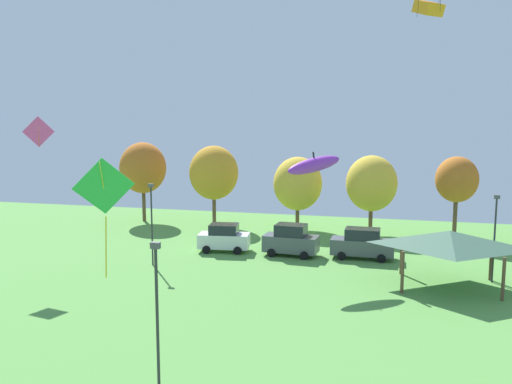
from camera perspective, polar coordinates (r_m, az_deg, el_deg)
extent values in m
cube|color=#E54C93|center=(40.19, -21.93, 5.91)|extent=(1.92, 0.95, 2.11)
cylinder|color=orange|center=(40.17, -21.94, 5.91)|extent=(0.14, 0.21, 1.91)
cube|color=orange|center=(35.18, 17.70, 17.94)|extent=(1.94, 1.95, 1.09)
ellipsoid|color=purple|center=(36.87, 6.14, 2.85)|extent=(3.80, 3.90, 1.64)
cube|color=black|center=(36.85, 6.14, 3.28)|extent=(0.26, 0.26, 1.23)
cube|color=green|center=(20.44, -15.74, 0.58)|extent=(1.88, 1.25, 2.14)
cylinder|color=yellow|center=(20.42, -15.77, 0.57)|extent=(0.26, 0.84, 1.86)
cylinder|color=yellow|center=(20.84, -15.51, -5.59)|extent=(0.15, 0.36, 2.24)
cube|color=silver|center=(43.41, -3.39, -5.12)|extent=(4.21, 2.31, 1.11)
cube|color=#1E232D|center=(43.21, -3.40, -3.90)|extent=(2.40, 1.94, 0.78)
cylinder|color=black|center=(42.46, -1.95, -6.18)|extent=(0.66, 0.30, 0.64)
cylinder|color=black|center=(44.21, -1.58, -5.61)|extent=(0.66, 0.30, 0.64)
cylinder|color=black|center=(42.91, -5.25, -6.06)|extent=(0.66, 0.30, 0.64)
cylinder|color=black|center=(44.64, -4.75, -5.50)|extent=(0.66, 0.30, 0.64)
cube|color=#4C5156|center=(42.11, 3.69, -5.43)|extent=(4.30, 2.14, 1.26)
cube|color=#1E232D|center=(41.88, 3.70, -4.00)|extent=(2.42, 1.85, 0.88)
cylinder|color=black|center=(41.10, 5.10, -6.68)|extent=(0.66, 0.27, 0.64)
cylinder|color=black|center=(42.82, 5.67, -6.09)|extent=(0.66, 0.27, 0.64)
cylinder|color=black|center=(41.75, 1.63, -6.42)|extent=(0.66, 0.27, 0.64)
cylinder|color=black|center=(43.45, 2.34, -5.85)|extent=(0.66, 0.27, 0.64)
cube|color=#4C5156|center=(41.92, 11.12, -5.68)|extent=(4.71, 1.79, 1.18)
cube|color=#1E232D|center=(41.70, 11.16, -4.35)|extent=(2.60, 1.63, 0.82)
cylinder|color=black|center=(41.16, 13.05, -6.84)|extent=(0.64, 0.23, 0.64)
cylinder|color=black|center=(42.84, 13.13, -6.26)|extent=(0.64, 0.23, 0.64)
cylinder|color=black|center=(41.34, 9.00, -6.66)|extent=(0.64, 0.23, 0.64)
cylinder|color=black|center=(43.01, 9.24, -6.10)|extent=(0.64, 0.23, 0.64)
cylinder|color=brown|center=(34.32, 15.16, -8.17)|extent=(0.20, 0.20, 2.60)
cylinder|color=brown|center=(34.92, 24.60, -8.35)|extent=(0.20, 0.20, 2.60)
cylinder|color=brown|center=(38.37, 15.06, -6.47)|extent=(0.20, 0.20, 2.60)
cylinder|color=brown|center=(38.91, 23.50, -6.66)|extent=(0.20, 0.20, 2.60)
pyramid|color=#3D604C|center=(36.10, 19.73, -4.63)|extent=(7.34, 5.42, 1.00)
cylinder|color=#2D2D33|center=(39.66, -10.90, -3.58)|extent=(0.12, 0.12, 5.70)
cube|color=#4C4C51|center=(39.18, -11.02, 0.68)|extent=(0.36, 0.20, 0.24)
cylinder|color=#2D2D33|center=(21.56, -10.34, -13.32)|extent=(0.12, 0.12, 5.76)
cube|color=#4C4C51|center=(20.67, -10.55, -5.54)|extent=(0.36, 0.20, 0.24)
cylinder|color=#2D2D33|center=(38.12, 23.79, -4.74)|extent=(0.12, 0.12, 5.49)
cube|color=#4C4C51|center=(37.64, 24.03, -0.47)|extent=(0.36, 0.20, 0.24)
cylinder|color=brown|center=(56.89, -11.72, -1.15)|extent=(0.36, 0.36, 3.74)
ellipsoid|color=#BC6623|center=(56.45, -11.82, 2.51)|extent=(4.73, 4.73, 5.20)
cylinder|color=brown|center=(53.37, -4.43, -1.74)|extent=(0.36, 0.36, 3.47)
ellipsoid|color=gold|center=(52.90, -4.47, 2.03)|extent=(4.78, 4.78, 5.26)
cylinder|color=brown|center=(51.85, 4.38, -2.48)|extent=(0.36, 0.36, 2.66)
ellipsoid|color=gold|center=(51.39, 4.41, 0.89)|extent=(4.62, 4.62, 5.08)
cylinder|color=brown|center=(50.67, 11.96, -2.71)|extent=(0.36, 0.36, 2.95)
ellipsoid|color=gold|center=(50.19, 12.07, 0.90)|extent=(4.62, 4.62, 5.08)
cylinder|color=brown|center=(50.08, 20.20, -2.55)|extent=(0.36, 0.36, 3.98)
ellipsoid|color=#BC6623|center=(49.62, 20.38, 1.25)|extent=(3.60, 3.60, 3.96)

